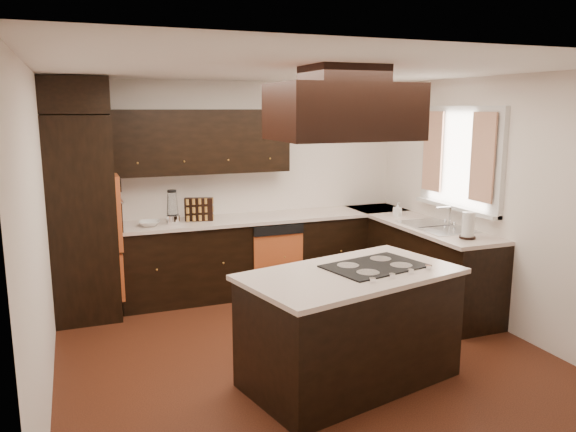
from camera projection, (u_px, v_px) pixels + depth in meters
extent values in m
cube|color=#5F2C17|center=(301.00, 353.00, 5.11)|extent=(4.20, 4.20, 0.02)
cube|color=white|center=(303.00, 68.00, 4.63)|extent=(4.20, 4.20, 0.02)
cube|color=silver|center=(236.00, 186.00, 6.80)|extent=(4.20, 0.02, 2.50)
cube|color=silver|center=(456.00, 290.00, 2.94)|extent=(4.20, 0.02, 2.50)
cube|color=silver|center=(37.00, 238.00, 4.12)|extent=(0.02, 4.20, 2.50)
cube|color=silver|center=(497.00, 203.00, 5.62)|extent=(0.02, 4.20, 2.50)
cube|color=black|center=(82.00, 218.00, 5.84)|extent=(0.65, 0.75, 2.12)
cube|color=#D4602D|center=(117.00, 210.00, 5.95)|extent=(0.05, 0.62, 0.78)
cube|color=black|center=(247.00, 257.00, 6.68)|extent=(2.93, 0.60, 0.88)
cube|color=black|center=(416.00, 262.00, 6.48)|extent=(0.60, 2.40, 0.88)
cube|color=beige|center=(247.00, 219.00, 6.58)|extent=(2.93, 0.63, 0.04)
cube|color=beige|center=(416.00, 223.00, 6.39)|extent=(0.63, 2.40, 0.04)
cube|color=black|center=(203.00, 142.00, 6.38)|extent=(2.00, 0.34, 0.72)
cube|color=#D4602D|center=(278.00, 264.00, 6.53)|extent=(0.60, 0.05, 0.72)
cube|color=silver|center=(460.00, 159.00, 6.03)|extent=(0.06, 1.32, 1.12)
cube|color=white|center=(463.00, 159.00, 6.04)|extent=(0.00, 1.20, 1.00)
cube|color=beige|center=(483.00, 157.00, 5.61)|extent=(0.02, 0.34, 0.90)
cube|color=beige|center=(433.00, 151.00, 6.38)|extent=(0.02, 0.34, 0.90)
cube|color=silver|center=(436.00, 227.00, 6.07)|extent=(0.52, 0.84, 0.01)
cube|color=black|center=(350.00, 329.00, 4.51)|extent=(1.81, 1.25, 0.88)
cube|color=beige|center=(351.00, 274.00, 4.42)|extent=(1.88, 1.33, 0.04)
cube|color=black|center=(375.00, 266.00, 4.55)|extent=(0.88, 0.68, 0.01)
cube|color=black|center=(343.00, 112.00, 4.23)|extent=(1.05, 0.72, 0.42)
cube|color=black|center=(344.00, 74.00, 4.18)|extent=(0.55, 0.50, 0.13)
cylinder|color=silver|center=(173.00, 220.00, 6.20)|extent=(0.15, 0.15, 0.10)
cone|color=silver|center=(172.00, 204.00, 6.17)|extent=(0.13, 0.13, 0.26)
cube|color=black|center=(199.00, 209.00, 6.38)|extent=(0.33, 0.18, 0.26)
imported|color=silver|center=(149.00, 223.00, 6.11)|extent=(0.28, 0.28, 0.06)
imported|color=silver|center=(397.00, 210.00, 6.63)|extent=(0.10, 0.10, 0.17)
cylinder|color=silver|center=(468.00, 225.00, 5.50)|extent=(0.14, 0.14, 0.27)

